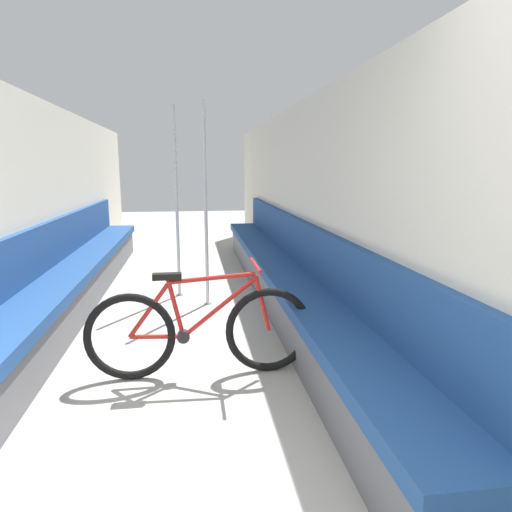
# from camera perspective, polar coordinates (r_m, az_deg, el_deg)

# --- Properties ---
(wall_left) EXTENTS (0.10, 11.03, 2.20)m
(wall_left) POSITION_cam_1_polar(r_m,az_deg,el_deg) (5.05, -26.24, 5.36)
(wall_left) COLOR beige
(wall_left) RESTS_ON ground
(wall_right) EXTENTS (0.10, 11.03, 2.20)m
(wall_right) POSITION_cam_1_polar(r_m,az_deg,el_deg) (4.96, 6.59, 6.34)
(wall_right) COLOR beige
(wall_right) RESTS_ON ground
(bench_seat_row_left) EXTENTS (0.49, 7.15, 0.95)m
(bench_seat_row_left) POSITION_cam_1_polar(r_m,az_deg,el_deg) (5.08, -22.67, -3.41)
(bench_seat_row_left) COLOR #5B5B60
(bench_seat_row_left) RESTS_ON ground
(bench_seat_row_right) EXTENTS (0.49, 7.15, 0.95)m
(bench_seat_row_right) POSITION_cam_1_polar(r_m,az_deg,el_deg) (5.01, 3.48, -2.75)
(bench_seat_row_right) COLOR #5B5B60
(bench_seat_row_right) RESTS_ON ground
(bicycle) EXTENTS (1.64, 0.46, 0.83)m
(bicycle) POSITION_cam_1_polar(r_m,az_deg,el_deg) (3.36, -6.96, -9.25)
(bicycle) COLOR black
(bicycle) RESTS_ON ground
(grab_pole_near) EXTENTS (0.08, 0.08, 2.18)m
(grab_pole_near) POSITION_cam_1_polar(r_m,az_deg,el_deg) (4.95, -6.29, 5.90)
(grab_pole_near) COLOR gray
(grab_pole_near) RESTS_ON ground
(grab_pole_far) EXTENTS (0.08, 0.08, 2.18)m
(grab_pole_far) POSITION_cam_1_polar(r_m,az_deg,el_deg) (5.35, -9.87, 6.19)
(grab_pole_far) COLOR gray
(grab_pole_far) RESTS_ON ground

